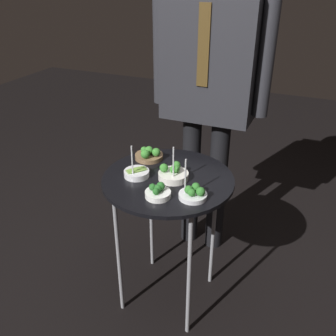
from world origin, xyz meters
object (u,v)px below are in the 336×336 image
bowl_asparagus_front_center (137,173)px  waiter_figure (210,74)px  bowl_broccoli_mid_left (193,193)px  serving_cart (168,189)px  bowl_broccoli_front_right (158,192)px  bowl_broccoli_near_rim (149,155)px  bowl_broccoli_center (173,173)px

bowl_asparagus_front_center → waiter_figure: (0.15, 0.56, 0.34)m
bowl_broccoli_mid_left → waiter_figure: bearing=103.4°
serving_cart → bowl_broccoli_front_right: 0.19m
bowl_broccoli_mid_left → bowl_broccoli_near_rim: bowl_broccoli_mid_left is taller
bowl_broccoli_center → bowl_broccoli_mid_left: size_ratio=0.98×
serving_cart → bowl_asparagus_front_center: bowl_asparagus_front_center is taller
bowl_broccoli_front_right → bowl_broccoli_mid_left: bearing=19.8°
bowl_broccoli_center → bowl_broccoli_mid_left: bowl_broccoli_mid_left is taller
bowl_broccoli_front_right → bowl_broccoli_near_rim: bowl_broccoli_near_rim is taller
serving_cart → bowl_broccoli_near_rim: 0.23m
bowl_broccoli_mid_left → bowl_asparagus_front_center: 0.31m
bowl_broccoli_center → waiter_figure: size_ratio=0.10×
serving_cart → bowl_broccoli_center: bowl_broccoli_center is taller
bowl_broccoli_front_right → bowl_asparagus_front_center: (-0.16, 0.12, -0.00)m
bowl_asparagus_front_center → bowl_broccoli_center: bearing=17.5°
bowl_broccoli_front_right → bowl_broccoli_mid_left: (0.14, 0.05, 0.00)m
bowl_broccoli_center → bowl_broccoli_near_rim: (-0.19, 0.13, -0.00)m
bowl_asparagus_front_center → waiter_figure: bearing=74.5°
bowl_broccoli_near_rim → waiter_figure: (0.18, 0.38, 0.34)m
waiter_figure → bowl_asparagus_front_center: bearing=-105.5°
bowl_broccoli_front_right → waiter_figure: size_ratio=0.06×
bowl_broccoli_mid_left → bowl_asparagus_front_center: bearing=167.3°
serving_cart → bowl_broccoli_mid_left: size_ratio=4.14×
serving_cart → bowl_broccoli_center: (0.02, 0.01, 0.09)m
bowl_broccoli_front_right → bowl_broccoli_mid_left: size_ratio=0.61×
bowl_broccoli_mid_left → bowl_broccoli_near_rim: 0.41m
bowl_broccoli_center → bowl_broccoli_near_rim: bearing=145.0°
bowl_broccoli_center → bowl_broccoli_near_rim: 0.23m
bowl_broccoli_front_right → bowl_asparagus_front_center: bowl_asparagus_front_center is taller
serving_cart → bowl_broccoli_mid_left: bowl_broccoli_mid_left is taller
bowl_broccoli_front_right → bowl_asparagus_front_center: size_ratio=0.66×
waiter_figure → serving_cart: bearing=-91.8°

